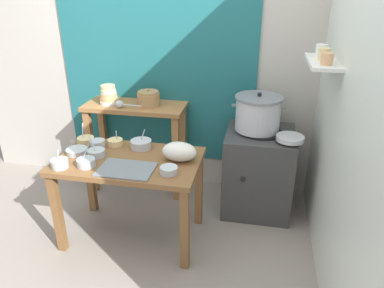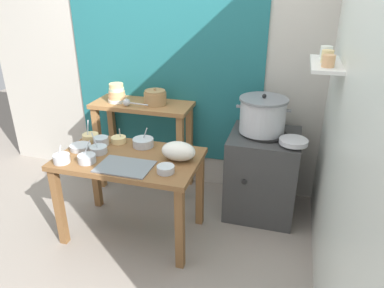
{
  "view_description": "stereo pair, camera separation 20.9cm",
  "coord_description": "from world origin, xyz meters",
  "px_view_note": "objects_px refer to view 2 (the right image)",
  "views": [
    {
      "loc": [
        0.84,
        -2.25,
        1.96
      ],
      "look_at": [
        0.35,
        0.22,
        0.82
      ],
      "focal_mm": 33.53,
      "sensor_mm": 36.0,
      "label": 1
    },
    {
      "loc": [
        1.05,
        -2.2,
        1.96
      ],
      "look_at": [
        0.35,
        0.22,
        0.82
      ],
      "focal_mm": 33.53,
      "sensor_mm": 36.0,
      "label": 2
    }
  ],
  "objects_px": {
    "clay_pot": "(155,98)",
    "prep_bowl_4": "(166,169)",
    "prep_bowl_5": "(80,147)",
    "prep_table": "(130,169)",
    "serving_tray": "(125,167)",
    "stove_block": "(262,173)",
    "prep_bowl_2": "(62,158)",
    "plastic_bag": "(178,151)",
    "prep_bowl_1": "(143,142)",
    "ladle": "(128,102)",
    "prep_bowl_8": "(87,158)",
    "prep_bowl_0": "(101,141)",
    "prep_bowl_7": "(119,139)",
    "back_shelf_table": "(143,125)",
    "steamer_pot": "(263,115)",
    "bowl_stack_enamel": "(117,94)",
    "prep_bowl_3": "(98,149)",
    "prep_bowl_6": "(91,137)",
    "wide_pan": "(294,141)"
  },
  "relations": [
    {
      "from": "prep_bowl_3",
      "to": "prep_bowl_6",
      "type": "bearing_deg",
      "value": 132.89
    },
    {
      "from": "prep_bowl_2",
      "to": "prep_bowl_7",
      "type": "distance_m",
      "value": 0.51
    },
    {
      "from": "back_shelf_table",
      "to": "prep_bowl_7",
      "type": "xyz_separation_m",
      "value": [
        0.01,
        -0.54,
        0.07
      ]
    },
    {
      "from": "steamer_pot",
      "to": "prep_bowl_5",
      "type": "relative_size",
      "value": 2.71
    },
    {
      "from": "prep_table",
      "to": "prep_bowl_0",
      "type": "bearing_deg",
      "value": 156.55
    },
    {
      "from": "serving_tray",
      "to": "prep_bowl_2",
      "type": "relative_size",
      "value": 3.14
    },
    {
      "from": "plastic_bag",
      "to": "prep_bowl_8",
      "type": "bearing_deg",
      "value": -160.66
    },
    {
      "from": "clay_pot",
      "to": "prep_bowl_6",
      "type": "height_order",
      "value": "clay_pot"
    },
    {
      "from": "prep_bowl_7",
      "to": "prep_bowl_8",
      "type": "relative_size",
      "value": 0.82
    },
    {
      "from": "serving_tray",
      "to": "plastic_bag",
      "type": "bearing_deg",
      "value": 33.12
    },
    {
      "from": "prep_bowl_2",
      "to": "prep_bowl_4",
      "type": "height_order",
      "value": "prep_bowl_2"
    },
    {
      "from": "ladle",
      "to": "prep_bowl_5",
      "type": "height_order",
      "value": "ladle"
    },
    {
      "from": "stove_block",
      "to": "plastic_bag",
      "type": "xyz_separation_m",
      "value": [
        -0.6,
        -0.58,
        0.41
      ]
    },
    {
      "from": "back_shelf_table",
      "to": "prep_bowl_2",
      "type": "relative_size",
      "value": 7.54
    },
    {
      "from": "clay_pot",
      "to": "prep_bowl_1",
      "type": "relative_size",
      "value": 1.23
    },
    {
      "from": "stove_block",
      "to": "serving_tray",
      "type": "height_order",
      "value": "stove_block"
    },
    {
      "from": "clay_pot",
      "to": "prep_bowl_7",
      "type": "height_order",
      "value": "clay_pot"
    },
    {
      "from": "prep_bowl_8",
      "to": "clay_pot",
      "type": "bearing_deg",
      "value": 78.4
    },
    {
      "from": "clay_pot",
      "to": "prep_bowl_3",
      "type": "distance_m",
      "value": 0.82
    },
    {
      "from": "steamer_pot",
      "to": "serving_tray",
      "type": "bearing_deg",
      "value": -137.61
    },
    {
      "from": "clay_pot",
      "to": "prep_bowl_4",
      "type": "distance_m",
      "value": 1.04
    },
    {
      "from": "clay_pot",
      "to": "serving_tray",
      "type": "height_order",
      "value": "clay_pot"
    },
    {
      "from": "prep_bowl_8",
      "to": "prep_bowl_0",
      "type": "bearing_deg",
      "value": 99.79
    },
    {
      "from": "prep_bowl_5",
      "to": "serving_tray",
      "type": "bearing_deg",
      "value": -20.81
    },
    {
      "from": "steamer_pot",
      "to": "prep_bowl_8",
      "type": "xyz_separation_m",
      "value": [
        -1.21,
        -0.83,
        -0.18
      ]
    },
    {
      "from": "steamer_pot",
      "to": "clay_pot",
      "type": "relative_size",
      "value": 2.17
    },
    {
      "from": "prep_bowl_6",
      "to": "serving_tray",
      "type": "bearing_deg",
      "value": -36.73
    },
    {
      "from": "serving_tray",
      "to": "clay_pot",
      "type": "bearing_deg",
      "value": 97.04
    },
    {
      "from": "prep_bowl_1",
      "to": "prep_bowl_4",
      "type": "relative_size",
      "value": 1.36
    },
    {
      "from": "back_shelf_table",
      "to": "prep_bowl_0",
      "type": "distance_m",
      "value": 0.64
    },
    {
      "from": "prep_bowl_8",
      "to": "ladle",
      "type": "bearing_deg",
      "value": 92.69
    },
    {
      "from": "prep_table",
      "to": "plastic_bag",
      "type": "height_order",
      "value": "plastic_bag"
    },
    {
      "from": "prep_bowl_2",
      "to": "prep_table",
      "type": "bearing_deg",
      "value": 27.73
    },
    {
      "from": "serving_tray",
      "to": "prep_bowl_3",
      "type": "bearing_deg",
      "value": 151.66
    },
    {
      "from": "bowl_stack_enamel",
      "to": "prep_bowl_2",
      "type": "bearing_deg",
      "value": -89.3
    },
    {
      "from": "prep_table",
      "to": "ladle",
      "type": "xyz_separation_m",
      "value": [
        -0.3,
        0.64,
        0.33
      ]
    },
    {
      "from": "stove_block",
      "to": "prep_bowl_2",
      "type": "xyz_separation_m",
      "value": [
        -1.43,
        -0.86,
        0.37
      ]
    },
    {
      "from": "bowl_stack_enamel",
      "to": "plastic_bag",
      "type": "height_order",
      "value": "bowl_stack_enamel"
    },
    {
      "from": "serving_tray",
      "to": "prep_table",
      "type": "bearing_deg",
      "value": 105.22
    },
    {
      "from": "clay_pot",
      "to": "wide_pan",
      "type": "distance_m",
      "value": 1.33
    },
    {
      "from": "plastic_bag",
      "to": "prep_bowl_5",
      "type": "height_order",
      "value": "plastic_bag"
    },
    {
      "from": "back_shelf_table",
      "to": "plastic_bag",
      "type": "bearing_deg",
      "value": -49.91
    },
    {
      "from": "prep_bowl_2",
      "to": "prep_bowl_4",
      "type": "distance_m",
      "value": 0.8
    },
    {
      "from": "clay_pot",
      "to": "bowl_stack_enamel",
      "type": "distance_m",
      "value": 0.38
    },
    {
      "from": "prep_bowl_2",
      "to": "prep_bowl_8",
      "type": "distance_m",
      "value": 0.19
    },
    {
      "from": "prep_table",
      "to": "steamer_pot",
      "type": "distance_m",
      "value": 1.19
    },
    {
      "from": "serving_tray",
      "to": "prep_bowl_7",
      "type": "bearing_deg",
      "value": 121.87
    },
    {
      "from": "prep_table",
      "to": "prep_bowl_4",
      "type": "xyz_separation_m",
      "value": [
        0.36,
        -0.16,
        0.14
      ]
    },
    {
      "from": "serving_tray",
      "to": "wide_pan",
      "type": "distance_m",
      "value": 1.34
    },
    {
      "from": "prep_bowl_5",
      "to": "prep_table",
      "type": "bearing_deg",
      "value": -1.59
    }
  ]
}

